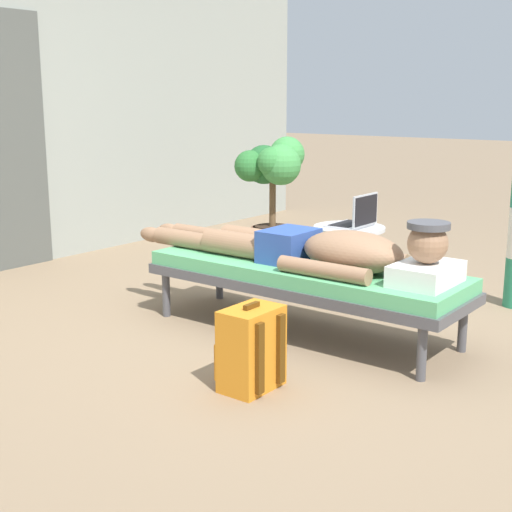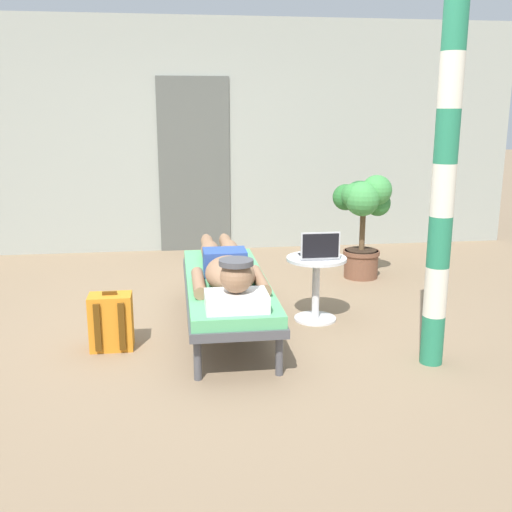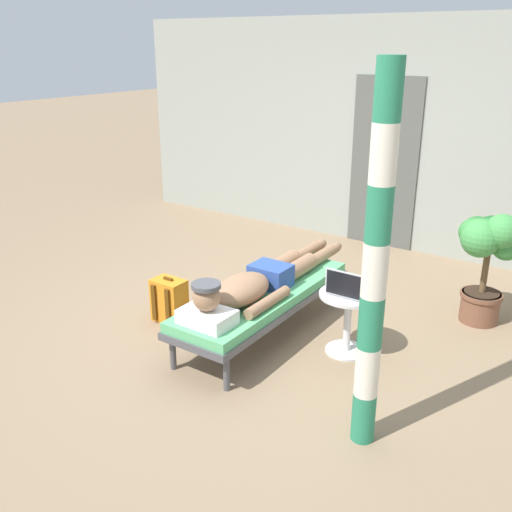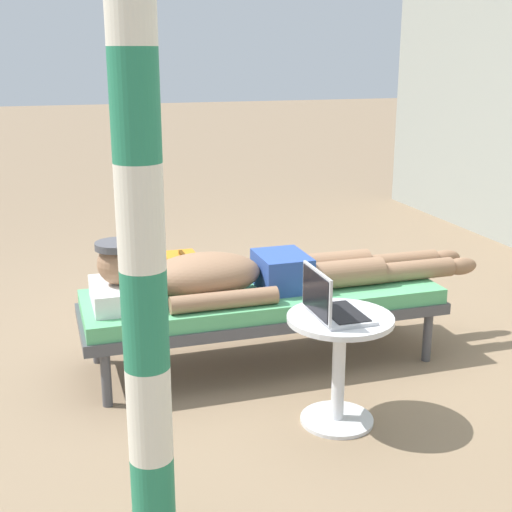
{
  "view_description": "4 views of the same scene",
  "coord_description": "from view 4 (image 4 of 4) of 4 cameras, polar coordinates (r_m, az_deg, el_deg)",
  "views": [
    {
      "loc": [
        -3.24,
        -2.24,
        1.37
      ],
      "look_at": [
        -0.09,
        0.18,
        0.49
      ],
      "focal_mm": 50.23,
      "sensor_mm": 36.0,
      "label": 1
    },
    {
      "loc": [
        -0.22,
        -4.42,
        1.67
      ],
      "look_at": [
        0.38,
        0.04,
        0.57
      ],
      "focal_mm": 42.48,
      "sensor_mm": 36.0,
      "label": 2
    },
    {
      "loc": [
        2.63,
        -3.73,
        2.41
      ],
      "look_at": [
        -0.01,
        0.13,
        0.66
      ],
      "focal_mm": 40.41,
      "sensor_mm": 36.0,
      "label": 3
    },
    {
      "loc": [
        3.58,
        -1.09,
        1.66
      ],
      "look_at": [
        0.04,
        0.01,
        0.58
      ],
      "focal_mm": 49.5,
      "sensor_mm": 36.0,
      "label": 4
    }
  ],
  "objects": [
    {
      "name": "ground_plane",
      "position": [
        4.09,
        -0.33,
        -7.67
      ],
      "size": [
        40.0,
        40.0,
        0.0
      ],
      "primitive_type": "plane",
      "color": "#8C7256"
    },
    {
      "name": "backpack",
      "position": [
        4.59,
        -5.88,
        -2.41
      ],
      "size": [
        0.3,
        0.26,
        0.42
      ],
      "color": "orange",
      "rests_on": "ground"
    },
    {
      "name": "porch_post",
      "position": [
        2.19,
        -9.34,
        3.13
      ],
      "size": [
        0.15,
        0.15,
        2.34
      ],
      "color": "#267F59",
      "rests_on": "ground"
    },
    {
      "name": "lounge_chair",
      "position": [
        3.83,
        0.53,
        -3.79
      ],
      "size": [
        0.62,
        1.95,
        0.42
      ],
      "color": "#4C4C51",
      "rests_on": "ground"
    },
    {
      "name": "side_table",
      "position": [
        3.24,
        6.74,
        -7.61
      ],
      "size": [
        0.48,
        0.48,
        0.52
      ],
      "color": "silver",
      "rests_on": "ground"
    },
    {
      "name": "laptop",
      "position": [
        3.13,
        6.02,
        -3.96
      ],
      "size": [
        0.31,
        0.24,
        0.23
      ],
      "color": "silver",
      "rests_on": "side_table"
    },
    {
      "name": "person_reclining",
      "position": [
        3.75,
        -0.77,
        -1.44
      ],
      "size": [
        0.53,
        2.17,
        0.33
      ],
      "color": "white",
      "rests_on": "lounge_chair"
    }
  ]
}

